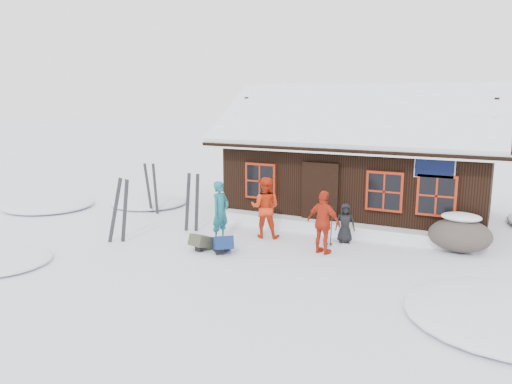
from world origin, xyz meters
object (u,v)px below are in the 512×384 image
Objects in this scene: skier_orange_right at (324,223)px; ski_pair_left at (120,211)px; skier_orange_left at (265,207)px; boulder at (460,234)px; skier_crouched at (345,223)px; ski_poles at (329,227)px; backpack_blue at (223,246)px; backpack_olive at (202,244)px; skier_teal at (221,211)px.

ski_pair_left reaches higher than skier_orange_right.
skier_orange_left is 5.25m from boulder.
ski_poles reaches higher than skier_crouched.
skier_crouched is 2.97m from boulder.
skier_crouched is at bearing 3.08° from backpack_blue.
backpack_blue is (-2.35, -1.08, -0.66)m from skier_orange_right.
skier_orange_right reaches higher than backpack_olive.
skier_orange_left is at bearing -168.60° from boulder.
backpack_olive is (-0.99, -1.84, -0.72)m from skier_orange_left.
boulder is at bearing 179.01° from skier_orange_left.
boulder is (3.14, 1.75, -0.35)m from skier_orange_right.
skier_orange_left is 4.05m from ski_pair_left.
skier_teal is 2.76m from ski_pair_left.
skier_crouched is 3.47m from backpack_blue.
ski_pair_left is at bearing 21.42° from skier_orange_left.
skier_teal is 1.31m from skier_orange_left.
skier_orange_right reaches higher than backpack_blue.
backpack_blue is at bearing 0.04° from ski_pair_left.
skier_orange_left is 0.94× the size of ski_pair_left.
backpack_olive is at bearing 1.25° from ski_pair_left.
skier_crouched reaches higher than backpack_olive.
ski_poles is (5.30, 2.18, -0.35)m from ski_pair_left.
backpack_olive is at bearing -173.48° from skier_teal.
skier_orange_left reaches higher than skier_crouched.
skier_orange_left is at bearing -38.36° from skier_teal.
skier_teal is 0.91× the size of ski_pair_left.
boulder is 2.79× the size of backpack_olive.
backpack_blue reaches higher than backpack_olive.
backpack_blue is 1.10× the size of backpack_olive.
skier_crouched reaches higher than backpack_blue.
skier_crouched is at bearing 48.63° from backpack_olive.
skier_teal is at bearing -175.40° from skier_crouched.
skier_orange_right is at bearing -77.99° from skier_teal.
backpack_olive is (2.38, 0.41, -0.74)m from ski_pair_left.
skier_teal is at bearing -162.40° from boulder.
skier_orange_right is at bearing 33.10° from backpack_olive.
skier_orange_left reaches higher than boulder.
ski_pair_left reaches higher than backpack_olive.
skier_orange_right is 3.25m from backpack_olive.
backpack_olive is at bearing 34.48° from skier_orange_right.
skier_orange_right is 1.49× the size of skier_crouched.
ski_pair_left is at bearing 149.97° from backpack_blue.
backpack_blue is at bearing 16.41° from backpack_olive.
ski_pair_left is at bearing -157.73° from backpack_olive.
backpack_blue is (-0.36, -1.79, -0.71)m from skier_orange_left.
boulder is (5.13, 1.03, -0.41)m from skier_orange_left.
ski_poles is at bearing -71.43° from skier_orange_right.
ski_pair_left is (-2.41, -1.36, 0.04)m from skier_teal.
boulder is at bearing 37.55° from backpack_olive.
ski_pair_left is (-3.36, -2.25, 0.02)m from skier_orange_left.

